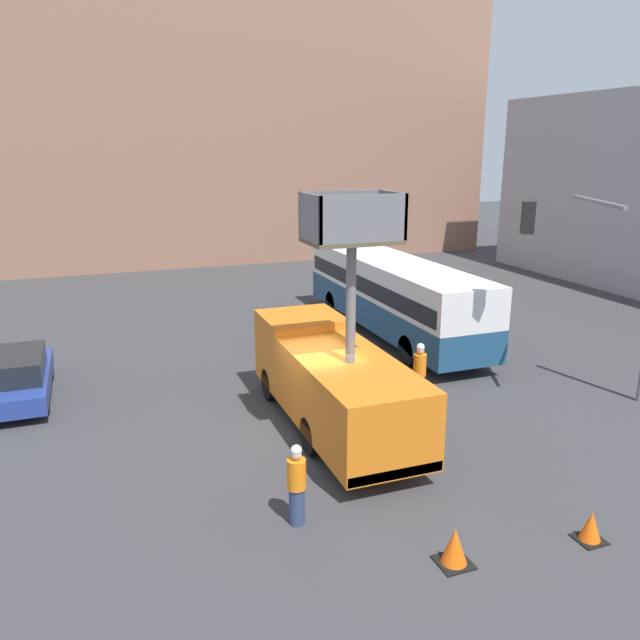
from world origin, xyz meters
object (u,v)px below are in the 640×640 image
(city_bus, at_px, (392,291))
(road_worker_directing, at_px, (419,373))
(traffic_cone_near_truck, at_px, (591,527))
(utility_truck, at_px, (332,376))
(traffic_cone_mid_road, at_px, (455,547))
(traffic_light_pole, at_px, (610,262))
(parked_car_curbside, at_px, (16,376))
(road_worker_near_truck, at_px, (297,485))

(city_bus, xyz_separation_m, road_worker_directing, (-2.42, -6.64, -0.88))
(road_worker_directing, bearing_deg, traffic_cone_near_truck, 145.40)
(utility_truck, relative_size, traffic_cone_near_truck, 12.07)
(road_worker_directing, height_order, traffic_cone_mid_road, road_worker_directing)
(utility_truck, height_order, traffic_cone_near_truck, utility_truck)
(traffic_light_pole, bearing_deg, road_worker_directing, 161.44)
(parked_car_curbside, bearing_deg, traffic_cone_near_truck, -46.31)
(road_worker_near_truck, bearing_deg, road_worker_directing, 18.17)
(utility_truck, distance_m, parked_car_curbside, 9.64)
(traffic_cone_near_truck, xyz_separation_m, traffic_cone_mid_road, (-2.85, 0.32, 0.05))
(traffic_light_pole, xyz_separation_m, parked_car_curbside, (-16.25, 6.03, -3.46))
(road_worker_directing, xyz_separation_m, parked_car_curbside, (-11.22, 4.35, -0.17))
(road_worker_directing, distance_m, parked_car_curbside, 12.04)
(traffic_light_pole, height_order, road_worker_directing, traffic_light_pole)
(traffic_light_pole, xyz_separation_m, road_worker_directing, (-5.03, 1.69, -3.29))
(traffic_cone_near_truck, bearing_deg, utility_truck, 113.79)
(parked_car_curbside, bearing_deg, traffic_cone_mid_road, -53.94)
(road_worker_near_truck, bearing_deg, utility_truck, 36.88)
(utility_truck, height_order, traffic_cone_mid_road, utility_truck)
(utility_truck, bearing_deg, traffic_cone_near_truck, -66.21)
(road_worker_near_truck, distance_m, parked_car_curbside, 10.74)
(city_bus, bearing_deg, traffic_cone_near_truck, 159.09)
(road_worker_near_truck, height_order, parked_car_curbside, road_worker_near_truck)
(utility_truck, xyz_separation_m, city_bus, (5.49, 7.37, 0.32))
(utility_truck, distance_m, city_bus, 9.19)
(traffic_cone_mid_road, bearing_deg, road_worker_near_truck, 136.14)
(utility_truck, bearing_deg, traffic_cone_mid_road, -90.06)
(road_worker_near_truck, distance_m, traffic_cone_mid_road, 3.22)
(traffic_light_pole, bearing_deg, road_worker_near_truck, -164.07)
(road_worker_near_truck, xyz_separation_m, road_worker_directing, (5.36, 4.65, 0.06))
(city_bus, distance_m, traffic_light_pole, 9.05)
(city_bus, bearing_deg, traffic_cone_mid_road, 147.79)
(road_worker_near_truck, relative_size, traffic_cone_mid_road, 2.42)
(utility_truck, height_order, parked_car_curbside, utility_truck)
(utility_truck, bearing_deg, road_worker_directing, 13.34)
(traffic_cone_mid_road, bearing_deg, traffic_cone_near_truck, -6.33)
(road_worker_directing, relative_size, parked_car_curbside, 0.39)
(traffic_cone_near_truck, relative_size, traffic_cone_mid_road, 0.86)
(road_worker_directing, bearing_deg, city_bus, -52.88)
(city_bus, xyz_separation_m, traffic_light_pole, (2.60, -8.33, 2.41))
(road_worker_near_truck, relative_size, parked_car_curbside, 0.37)
(road_worker_near_truck, bearing_deg, traffic_light_pole, -6.85)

